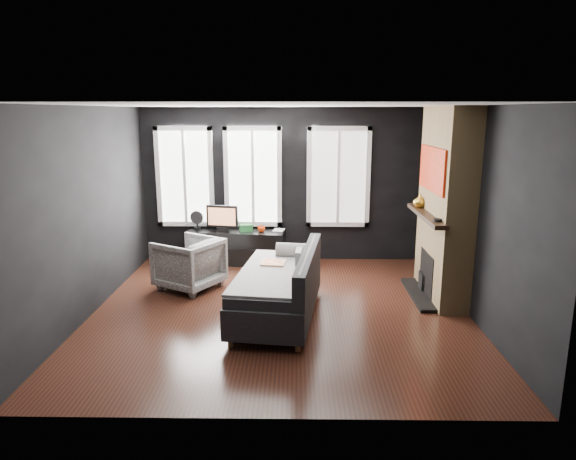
{
  "coord_description": "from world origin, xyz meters",
  "views": [
    {
      "loc": [
        0.21,
        -6.5,
        2.63
      ],
      "look_at": [
        0.1,
        0.3,
        1.05
      ],
      "focal_mm": 32.0,
      "sensor_mm": 36.0,
      "label": 1
    }
  ],
  "objects_px": {
    "armchair": "(189,261)",
    "book": "(274,224)",
    "mug": "(261,228)",
    "sofa": "(277,284)",
    "monitor": "(222,216)",
    "mantel_vase": "(420,201)",
    "media_console": "(236,247)"
  },
  "relations": [
    {
      "from": "mug",
      "to": "book",
      "type": "bearing_deg",
      "value": 27.99
    },
    {
      "from": "book",
      "to": "mantel_vase",
      "type": "bearing_deg",
      "value": -28.33
    },
    {
      "from": "armchair",
      "to": "monitor",
      "type": "xyz_separation_m",
      "value": [
        0.33,
        1.33,
        0.42
      ]
    },
    {
      "from": "mug",
      "to": "book",
      "type": "xyz_separation_m",
      "value": [
        0.21,
        0.11,
        0.06
      ]
    },
    {
      "from": "media_console",
      "to": "monitor",
      "type": "height_order",
      "value": "monitor"
    },
    {
      "from": "sofa",
      "to": "book",
      "type": "xyz_separation_m",
      "value": [
        -0.15,
        2.46,
        0.26
      ]
    },
    {
      "from": "book",
      "to": "monitor",
      "type": "bearing_deg",
      "value": -178.33
    },
    {
      "from": "sofa",
      "to": "book",
      "type": "distance_m",
      "value": 2.48
    },
    {
      "from": "mug",
      "to": "mantel_vase",
      "type": "relative_size",
      "value": 0.63
    },
    {
      "from": "armchair",
      "to": "mantel_vase",
      "type": "distance_m",
      "value": 3.57
    },
    {
      "from": "sofa",
      "to": "armchair",
      "type": "height_order",
      "value": "sofa"
    },
    {
      "from": "sofa",
      "to": "armchair",
      "type": "relative_size",
      "value": 2.47
    },
    {
      "from": "mug",
      "to": "armchair",
      "type": "bearing_deg",
      "value": -129.23
    },
    {
      "from": "sofa",
      "to": "media_console",
      "type": "xyz_separation_m",
      "value": [
        -0.81,
        2.45,
        -0.16
      ]
    },
    {
      "from": "media_console",
      "to": "mug",
      "type": "relative_size",
      "value": 13.35
    },
    {
      "from": "sofa",
      "to": "armchair",
      "type": "bearing_deg",
      "value": 148.5
    },
    {
      "from": "armchair",
      "to": "book",
      "type": "distance_m",
      "value": 1.85
    },
    {
      "from": "media_console",
      "to": "book",
      "type": "xyz_separation_m",
      "value": [
        0.66,
        0.01,
        0.42
      ]
    },
    {
      "from": "monitor",
      "to": "armchair",
      "type": "bearing_deg",
      "value": -93.5
    },
    {
      "from": "monitor",
      "to": "mug",
      "type": "height_order",
      "value": "monitor"
    },
    {
      "from": "mantel_vase",
      "to": "sofa",
      "type": "bearing_deg",
      "value": -148.86
    },
    {
      "from": "sofa",
      "to": "monitor",
      "type": "bearing_deg",
      "value": 120.57
    },
    {
      "from": "mug",
      "to": "book",
      "type": "relative_size",
      "value": 0.51
    },
    {
      "from": "book",
      "to": "mantel_vase",
      "type": "distance_m",
      "value": 2.61
    },
    {
      "from": "armchair",
      "to": "book",
      "type": "relative_size",
      "value": 3.39
    },
    {
      "from": "armchair",
      "to": "mantel_vase",
      "type": "height_order",
      "value": "mantel_vase"
    },
    {
      "from": "armchair",
      "to": "mantel_vase",
      "type": "xyz_separation_m",
      "value": [
        3.46,
        0.15,
        0.9
      ]
    },
    {
      "from": "media_console",
      "to": "sofa",
      "type": "bearing_deg",
      "value": -65.43
    },
    {
      "from": "book",
      "to": "mantel_vase",
      "type": "relative_size",
      "value": 1.24
    },
    {
      "from": "media_console",
      "to": "mug",
      "type": "bearing_deg",
      "value": -5.92
    },
    {
      "from": "monitor",
      "to": "mug",
      "type": "xyz_separation_m",
      "value": [
        0.68,
        -0.08,
        -0.19
      ]
    },
    {
      "from": "sofa",
      "to": "monitor",
      "type": "height_order",
      "value": "monitor"
    }
  ]
}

